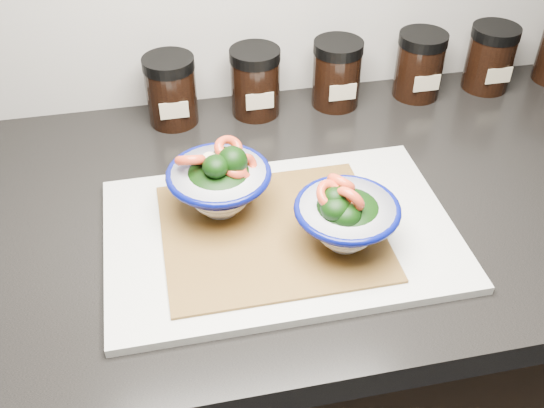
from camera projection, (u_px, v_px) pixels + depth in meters
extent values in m
cube|color=black|center=(341.00, 383.00, 1.21)|extent=(3.43, 0.58, 0.86)
cube|color=black|center=(363.00, 201.00, 0.92)|extent=(3.50, 0.60, 0.04)
cube|color=beige|center=(280.00, 233.00, 0.83)|extent=(0.45, 0.30, 0.01)
cube|color=olive|center=(272.00, 231.00, 0.82)|extent=(0.28, 0.24, 0.00)
cylinder|color=white|center=(221.00, 205.00, 0.85)|extent=(0.05, 0.05, 0.01)
ellipsoid|color=white|center=(220.00, 197.00, 0.84)|extent=(0.08, 0.08, 0.03)
torus|color=#050B57|center=(219.00, 174.00, 0.81)|extent=(0.14, 0.14, 0.01)
torus|color=#050B57|center=(219.00, 183.00, 0.82)|extent=(0.11, 0.11, 0.00)
ellipsoid|color=black|center=(219.00, 180.00, 0.82)|extent=(0.10, 0.10, 0.05)
ellipsoid|color=black|center=(216.00, 166.00, 0.79)|extent=(0.03, 0.03, 0.03)
cylinder|color=#477233|center=(216.00, 174.00, 0.80)|extent=(0.01, 0.01, 0.02)
ellipsoid|color=black|center=(232.00, 161.00, 0.80)|extent=(0.04, 0.04, 0.04)
cylinder|color=#477233|center=(233.00, 170.00, 0.81)|extent=(0.01, 0.01, 0.03)
ellipsoid|color=black|center=(225.00, 162.00, 0.83)|extent=(0.04, 0.04, 0.04)
cylinder|color=#477233|center=(225.00, 170.00, 0.84)|extent=(0.01, 0.01, 0.02)
torus|color=#EB422C|center=(247.00, 167.00, 0.81)|extent=(0.05, 0.05, 0.04)
torus|color=#EB422C|center=(190.00, 160.00, 0.80)|extent=(0.05, 0.05, 0.04)
torus|color=#EB422C|center=(233.00, 169.00, 0.81)|extent=(0.05, 0.05, 0.03)
torus|color=#EB422C|center=(228.00, 148.00, 0.82)|extent=(0.05, 0.06, 0.04)
cylinder|color=#CCBC8E|center=(210.00, 159.00, 0.81)|extent=(0.02, 0.02, 0.01)
cylinder|color=#CCBC8E|center=(229.00, 170.00, 0.80)|extent=(0.02, 0.02, 0.01)
cylinder|color=white|center=(344.00, 239.00, 0.80)|extent=(0.05, 0.05, 0.01)
ellipsoid|color=white|center=(345.00, 231.00, 0.79)|extent=(0.07, 0.07, 0.03)
torus|color=#050B57|center=(347.00, 209.00, 0.77)|extent=(0.13, 0.13, 0.01)
torus|color=#050B57|center=(347.00, 217.00, 0.77)|extent=(0.11, 0.11, 0.00)
ellipsoid|color=black|center=(347.00, 215.00, 0.77)|extent=(0.10, 0.10, 0.04)
ellipsoid|color=black|center=(346.00, 216.00, 0.75)|extent=(0.04, 0.04, 0.03)
cylinder|color=#477233|center=(345.00, 224.00, 0.76)|extent=(0.02, 0.01, 0.02)
ellipsoid|color=black|center=(336.00, 208.00, 0.75)|extent=(0.04, 0.04, 0.03)
cylinder|color=#477233|center=(335.00, 217.00, 0.76)|extent=(0.02, 0.01, 0.02)
ellipsoid|color=black|center=(332.00, 199.00, 0.77)|extent=(0.03, 0.03, 0.03)
cylinder|color=#477233|center=(331.00, 206.00, 0.77)|extent=(0.01, 0.01, 0.02)
ellipsoid|color=black|center=(339.00, 198.00, 0.76)|extent=(0.03, 0.03, 0.03)
cylinder|color=#477233|center=(338.00, 205.00, 0.77)|extent=(0.02, 0.01, 0.02)
ellipsoid|color=black|center=(334.00, 200.00, 0.75)|extent=(0.03, 0.03, 0.03)
cylinder|color=#477233|center=(334.00, 207.00, 0.76)|extent=(0.01, 0.01, 0.02)
torus|color=#EB422C|center=(329.00, 194.00, 0.75)|extent=(0.05, 0.04, 0.04)
torus|color=#EB422C|center=(341.00, 183.00, 0.77)|extent=(0.05, 0.05, 0.04)
torus|color=#EB422C|center=(340.00, 200.00, 0.76)|extent=(0.05, 0.04, 0.05)
torus|color=#EB422C|center=(350.00, 199.00, 0.74)|extent=(0.04, 0.05, 0.05)
cylinder|color=#CCBC8E|center=(339.00, 190.00, 0.77)|extent=(0.02, 0.02, 0.01)
cylinder|color=black|center=(172.00, 95.00, 1.02)|extent=(0.08, 0.08, 0.09)
cylinder|color=black|center=(168.00, 63.00, 0.98)|extent=(0.08, 0.08, 0.02)
cube|color=#C6B793|center=(174.00, 110.00, 0.99)|extent=(0.04, 0.00, 0.03)
cylinder|color=black|center=(255.00, 87.00, 1.04)|extent=(0.08, 0.08, 0.09)
cylinder|color=black|center=(255.00, 55.00, 1.00)|extent=(0.08, 0.08, 0.02)
cube|color=#C6B793|center=(260.00, 101.00, 1.01)|extent=(0.05, 0.00, 0.03)
cylinder|color=black|center=(336.00, 78.00, 1.06)|extent=(0.08, 0.08, 0.09)
cylinder|color=black|center=(339.00, 47.00, 1.03)|extent=(0.08, 0.08, 0.02)
cube|color=#C6B793|center=(343.00, 92.00, 1.04)|extent=(0.04, 0.00, 0.03)
cylinder|color=black|center=(419.00, 70.00, 1.08)|extent=(0.08, 0.08, 0.09)
cylinder|color=black|center=(424.00, 39.00, 1.05)|extent=(0.08, 0.08, 0.02)
cube|color=#C6B793|center=(427.00, 83.00, 1.06)|extent=(0.04, 0.00, 0.03)
cylinder|color=black|center=(489.00, 63.00, 1.10)|extent=(0.08, 0.08, 0.09)
cylinder|color=black|center=(496.00, 32.00, 1.07)|extent=(0.08, 0.08, 0.02)
cube|color=#C6B793|center=(499.00, 76.00, 1.08)|extent=(0.05, 0.00, 0.03)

